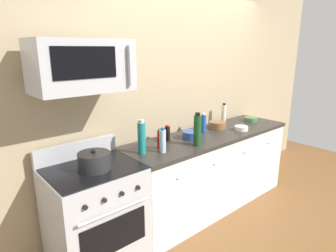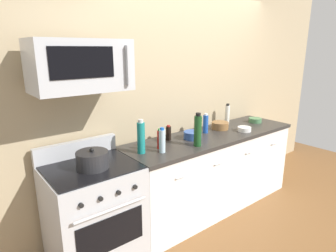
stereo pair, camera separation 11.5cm
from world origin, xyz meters
TOP-DOWN VIEW (x-y plane):
  - ground_plane at (0.00, 0.00)m, footprint 6.42×6.42m
  - back_wall at (0.00, 0.41)m, footprint 5.35×0.10m
  - counter_unit at (-0.00, -0.00)m, footprint 2.26×0.66m
  - range_oven at (-1.50, 0.00)m, footprint 0.76×0.69m
  - microwave at (-1.50, 0.05)m, footprint 0.74×0.44m
  - bottle_sparkling_teal at (-0.99, 0.00)m, footprint 0.07×0.07m
  - bottle_water_clear at (-0.82, -0.11)m, footprint 0.06×0.06m
  - bottle_soy_sauce_dark at (-0.54, 0.15)m, footprint 0.06×0.06m
  - bottle_wine_green at (-0.43, -0.18)m, footprint 0.08×0.08m
  - bottle_hot_sauce_red at (-0.78, -0.01)m, footprint 0.05×0.05m
  - bottle_vinegar_white at (0.48, 0.21)m, footprint 0.06×0.06m
  - bottle_soda_blue at (-0.03, 0.10)m, footprint 0.06×0.06m
  - bowl_green_glaze at (0.85, 0.03)m, footprint 0.17×0.17m
  - bowl_white_ceramic at (0.38, -0.15)m, footprint 0.16×0.16m
  - bowl_wooden_salad at (0.23, 0.10)m, footprint 0.21×0.21m
  - bowl_blue_mixing at (-0.31, 0.02)m, footprint 0.20×0.20m
  - stockpot at (-1.50, -0.05)m, footprint 0.26×0.26m

SIDE VIEW (x-z plane):
  - ground_plane at x=0.00m, z-range 0.00..0.00m
  - counter_unit at x=0.00m, z-range 0.00..0.92m
  - range_oven at x=-1.50m, z-range -0.07..1.00m
  - bowl_white_ceramic at x=0.38m, z-range 0.92..0.97m
  - bowl_green_glaze at x=0.85m, z-range 0.92..0.98m
  - bowl_blue_mixing at x=-0.31m, z-range 0.92..1.00m
  - bowl_wooden_salad at x=0.23m, z-range 0.92..1.01m
  - stockpot at x=-1.50m, z-range 0.91..1.08m
  - bottle_soy_sauce_dark at x=-0.54m, z-range 0.92..1.08m
  - bottle_hot_sauce_red at x=-0.78m, z-range 0.91..1.12m
  - bottle_soda_blue at x=-0.03m, z-range 0.91..1.15m
  - bottle_water_clear at x=-0.82m, z-range 0.91..1.16m
  - bottle_vinegar_white at x=0.48m, z-range 0.91..1.18m
  - bottle_sparkling_teal at x=-0.99m, z-range 0.91..1.24m
  - bottle_wine_green at x=-0.43m, z-range 0.91..1.25m
  - back_wall at x=0.00m, z-range 0.00..2.70m
  - microwave at x=-1.50m, z-range 1.55..1.95m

